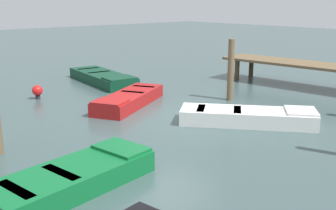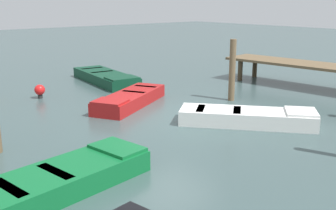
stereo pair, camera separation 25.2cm
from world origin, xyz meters
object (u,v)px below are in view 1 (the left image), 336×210
(rowboat_white, at_px, (248,116))
(rowboat_dark_green, at_px, (103,77))
(mooring_piling_far_right, at_px, (231,70))
(rowboat_red, at_px, (129,99))
(rowboat_green, at_px, (74,177))
(dock_segment, at_px, (298,65))
(marker_buoy, at_px, (37,91))

(rowboat_white, xyz_separation_m, rowboat_dark_green, (-7.55, 0.17, -0.00))
(mooring_piling_far_right, bearing_deg, rowboat_red, -118.39)
(rowboat_green, relative_size, mooring_piling_far_right, 1.57)
(dock_segment, relative_size, rowboat_green, 1.93)
(rowboat_white, xyz_separation_m, rowboat_green, (0.36, -5.50, 0.00))
(rowboat_red, distance_m, marker_buoy, 3.35)
(rowboat_white, height_order, rowboat_dark_green, same)
(rowboat_white, relative_size, marker_buoy, 7.22)
(rowboat_white, xyz_separation_m, marker_buoy, (-6.60, -3.06, 0.07))
(rowboat_dark_green, bearing_deg, rowboat_red, -13.31)
(rowboat_green, xyz_separation_m, mooring_piling_far_right, (-2.50, 7.27, 0.81))
(mooring_piling_far_right, bearing_deg, rowboat_dark_green, -163.56)
(rowboat_green, bearing_deg, marker_buoy, 62.09)
(mooring_piling_far_right, distance_m, marker_buoy, 6.61)
(rowboat_green, height_order, marker_buoy, marker_buoy)
(rowboat_white, bearing_deg, rowboat_red, 159.22)
(rowboat_red, bearing_deg, dock_segment, 136.17)
(rowboat_green, height_order, rowboat_red, same)
(rowboat_white, height_order, rowboat_red, same)
(rowboat_green, distance_m, mooring_piling_far_right, 7.73)
(rowboat_dark_green, bearing_deg, mooring_piling_far_right, 23.86)
(mooring_piling_far_right, xyz_separation_m, marker_buoy, (-4.46, -4.82, -0.74))
(rowboat_white, relative_size, rowboat_dark_green, 0.84)
(mooring_piling_far_right, height_order, marker_buoy, mooring_piling_far_right)
(mooring_piling_far_right, relative_size, marker_buoy, 4.29)
(rowboat_green, relative_size, rowboat_red, 0.94)
(dock_segment, height_order, rowboat_red, dock_segment)
(dock_segment, relative_size, marker_buoy, 13.01)
(mooring_piling_far_right, bearing_deg, marker_buoy, -132.75)
(dock_segment, relative_size, mooring_piling_far_right, 3.04)
(rowboat_white, relative_size, rowboat_green, 1.07)
(rowboat_white, bearing_deg, marker_buoy, 165.62)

